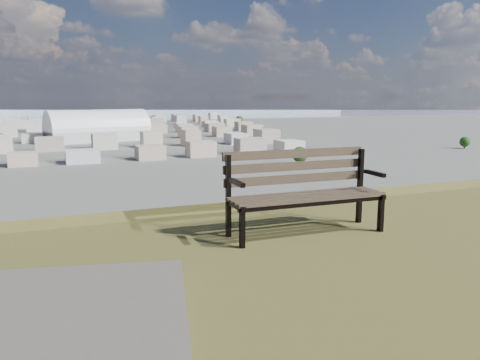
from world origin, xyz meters
name	(u,v)px	position (x,y,z in m)	size (l,w,h in m)	color
park_bench	(303,187)	(0.70, 2.78, 25.53)	(1.82, 0.63, 0.94)	#493C2A
arena	(98,131)	(26.34, 298.15, 5.93)	(63.73, 38.08, 25.15)	beige
city_blocks	(51,127)	(0.00, 394.44, 3.50)	(395.00, 361.00, 7.00)	beige
city_trees	(6,133)	(-26.39, 319.00, 4.83)	(406.52, 387.20, 9.98)	#34251A
bay_water	(48,113)	(0.00, 900.00, 0.00)	(2400.00, 700.00, 0.12)	#95A1BE
far_hills	(22,98)	(-60.92, 1402.93, 25.47)	(2050.00, 340.00, 60.00)	#9EB3C4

